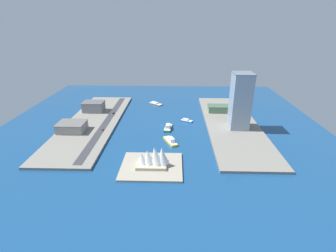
# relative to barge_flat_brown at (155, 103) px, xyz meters

# --- Properties ---
(ground_plane) EXTENTS (440.00, 440.00, 0.00)m
(ground_plane) POSITION_rel_barge_flat_brown_xyz_m (-15.44, 90.29, -1.26)
(ground_plane) COLOR navy
(quay_west) EXTENTS (70.00, 240.00, 2.83)m
(quay_west) POSITION_rel_barge_flat_brown_xyz_m (-112.32, 90.29, 0.15)
(quay_west) COLOR gray
(quay_west) RESTS_ON ground_plane
(quay_east) EXTENTS (70.00, 240.00, 2.83)m
(quay_east) POSITION_rel_barge_flat_brown_xyz_m (81.44, 90.29, 0.15)
(quay_east) COLOR gray
(quay_east) RESTS_ON ground_plane
(peninsula_point) EXTENTS (60.11, 51.75, 2.00)m
(peninsula_point) POSITION_rel_barge_flat_brown_xyz_m (-11.59, 201.07, -0.26)
(peninsula_point) COLOR #A89E89
(peninsula_point) RESTS_ON ground_plane
(road_strip) EXTENTS (9.52, 228.00, 0.15)m
(road_strip) POSITION_rel_barge_flat_brown_xyz_m (61.71, 90.29, 1.64)
(road_strip) COLOR #38383D
(road_strip) RESTS_ON quay_east
(barge_flat_brown) EXTENTS (25.60, 22.98, 3.26)m
(barge_flat_brown) POSITION_rel_barge_flat_brown_xyz_m (0.00, 0.00, 0.00)
(barge_flat_brown) COLOR brown
(barge_flat_brown) RESTS_ON ground_plane
(catamaran_blue) EXTENTS (18.62, 14.41, 3.67)m
(catamaran_blue) POSITION_rel_barge_flat_brown_xyz_m (-50.75, 78.15, 0.04)
(catamaran_blue) COLOR blue
(catamaran_blue) RESTS_ON ground_plane
(ferry_yellow_fast) EXTENTS (18.49, 28.12, 7.00)m
(ferry_yellow_fast) POSITION_rel_barge_flat_brown_xyz_m (-29.26, 146.21, 1.02)
(ferry_yellow_fast) COLOR yellow
(ferry_yellow_fast) RESTS_ON ground_plane
(ferry_green_doubledeck) EXTENTS (11.07, 27.03, 7.32)m
(ferry_green_doubledeck) POSITION_rel_barge_flat_brown_xyz_m (-25.10, 106.59, 1.14)
(ferry_green_doubledeck) COLOR #2D8C4C
(ferry_green_doubledeck) RESTS_ON ground_plane
(tower_tall_glass) EXTENTS (24.71, 27.52, 72.08)m
(tower_tall_glass) POSITION_rel_barge_flat_brown_xyz_m (-117.36, 103.72, 37.64)
(tower_tall_glass) COLOR #8C9EB2
(tower_tall_glass) RESTS_ON quay_west
(warehouse_low_gray) EXTENTS (31.73, 23.93, 15.13)m
(warehouse_low_gray) POSITION_rel_barge_flat_brown_xyz_m (92.53, 45.99, 9.16)
(warehouse_low_gray) COLOR gray
(warehouse_low_gray) RESTS_ON quay_east
(carpark_squat_concrete) EXTENTS (34.34, 27.85, 11.56)m
(carpark_squat_concrete) POSITION_rel_barge_flat_brown_xyz_m (97.49, 122.41, 7.37)
(carpark_squat_concrete) COLOR gray
(carpark_squat_concrete) RESTS_ON quay_east
(terminal_long_green) EXTENTS (34.70, 19.61, 9.84)m
(terminal_long_green) POSITION_rel_barge_flat_brown_xyz_m (-102.13, 42.59, 6.51)
(terminal_long_green) COLOR slate
(terminal_long_green) RESTS_ON quay_west
(pickup_red) EXTENTS (1.79, 4.56, 1.55)m
(pickup_red) POSITION_rel_barge_flat_brown_xyz_m (59.20, 119.36, 2.48)
(pickup_red) COLOR black
(pickup_red) RESTS_ON road_strip
(suv_black) EXTENTS (2.15, 4.54, 1.63)m
(suv_black) POSITION_rel_barge_flat_brown_xyz_m (59.55, 57.40, 2.51)
(suv_black) COLOR black
(suv_black) RESTS_ON road_strip
(traffic_light_waterfront) EXTENTS (0.36, 0.36, 6.50)m
(traffic_light_waterfront) POSITION_rel_barge_flat_brown_xyz_m (56.08, 65.76, 5.90)
(traffic_light_waterfront) COLOR black
(traffic_light_waterfront) RESTS_ON quay_east
(opera_landmark) EXTENTS (31.90, 20.52, 21.32)m
(opera_landmark) POSITION_rel_barge_flat_brown_xyz_m (-14.13, 201.07, 9.69)
(opera_landmark) COLOR #BCAD93
(opera_landmark) RESTS_ON peninsula_point
(park_tree_cluster) EXTENTS (9.85, 13.66, 9.27)m
(park_tree_cluster) POSITION_rel_barge_flat_brown_xyz_m (-124.56, 82.54, 7.54)
(park_tree_cluster) COLOR brown
(park_tree_cluster) RESTS_ON quay_west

